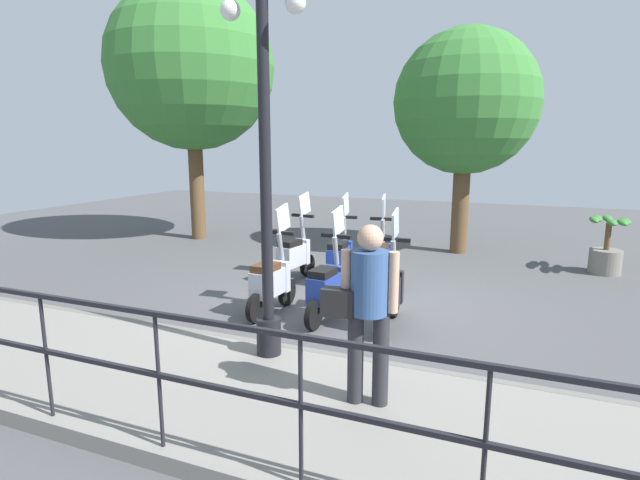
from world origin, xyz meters
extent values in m
plane|color=#4C4C4F|center=(0.00, 0.00, 0.00)|extent=(28.00, 28.00, 0.00)
cube|color=gray|center=(-3.20, 0.00, 0.07)|extent=(2.20, 20.00, 0.15)
cube|color=slate|center=(-2.15, 0.00, 0.07)|extent=(0.10, 20.00, 0.15)
cube|color=black|center=(-4.20, 0.00, 1.20)|extent=(0.04, 16.00, 0.04)
cube|color=black|center=(-4.20, 0.00, 0.73)|extent=(0.04, 16.00, 0.04)
cylinder|color=black|center=(-4.20, -2.29, 0.68)|extent=(0.03, 0.03, 1.05)
cylinder|color=black|center=(-4.20, -1.14, 0.68)|extent=(0.03, 0.03, 1.05)
cylinder|color=black|center=(-4.20, 0.00, 0.68)|extent=(0.03, 0.03, 1.05)
cylinder|color=black|center=(-4.20, 1.14, 0.68)|extent=(0.03, 0.03, 1.05)
cylinder|color=black|center=(-2.40, 0.05, 0.35)|extent=(0.26, 0.26, 0.40)
cylinder|color=black|center=(-2.40, 0.05, 2.11)|extent=(0.12, 0.12, 3.91)
sphere|color=white|center=(-2.40, -0.30, 3.67)|extent=(0.20, 0.20, 0.20)
sphere|color=white|center=(-2.40, 0.40, 3.67)|extent=(0.20, 0.20, 0.20)
cylinder|color=#28282D|center=(-2.98, -1.35, 0.56)|extent=(0.14, 0.14, 0.82)
cylinder|color=#28282D|center=(-3.01, -1.13, 0.56)|extent=(0.14, 0.14, 0.82)
cylinder|color=#335184|center=(-3.00, -1.24, 1.25)|extent=(0.37, 0.37, 0.55)
sphere|color=tan|center=(-3.00, -1.24, 1.63)|extent=(0.22, 0.22, 0.22)
cylinder|color=tan|center=(-2.97, -1.44, 1.26)|extent=(0.09, 0.09, 0.52)
cylinder|color=tan|center=(-3.03, -1.04, 1.26)|extent=(0.09, 0.09, 0.52)
cube|color=black|center=(-3.09, -0.99, 1.07)|extent=(0.18, 0.30, 0.24)
cylinder|color=brown|center=(3.51, 5.16, 1.35)|extent=(0.36, 0.36, 2.70)
sphere|color=#387A33|center=(3.51, 5.16, 4.19)|extent=(3.97, 3.97, 3.97)
cylinder|color=brown|center=(4.29, -1.16, 1.05)|extent=(0.36, 0.36, 2.10)
sphere|color=#387A33|center=(4.29, -1.16, 3.24)|extent=(3.02, 3.02, 3.02)
cylinder|color=slate|center=(3.45, -3.91, 0.23)|extent=(0.56, 0.56, 0.45)
cylinder|color=brown|center=(3.45, -3.91, 0.70)|extent=(0.10, 0.10, 0.50)
ellipsoid|color=#387A33|center=(3.70, -3.91, 1.00)|extent=(0.56, 0.16, 0.10)
ellipsoid|color=#387A33|center=(3.20, -3.91, 1.00)|extent=(0.56, 0.16, 0.10)
ellipsoid|color=#387A33|center=(3.45, -3.66, 1.00)|extent=(0.56, 0.16, 0.10)
ellipsoid|color=#387A33|center=(3.45, -4.16, 1.00)|extent=(0.56, 0.16, 0.10)
ellipsoid|color=#387A33|center=(3.63, -3.73, 1.00)|extent=(0.56, 0.16, 0.10)
ellipsoid|color=#387A33|center=(3.27, -4.09, 1.00)|extent=(0.56, 0.16, 0.10)
cylinder|color=black|center=(-0.34, -0.84, 0.20)|extent=(0.40, 0.09, 0.40)
cylinder|color=black|center=(-1.17, -0.87, 0.20)|extent=(0.40, 0.09, 0.40)
cube|color=black|center=(-0.84, -0.86, 0.48)|extent=(0.61, 0.30, 0.36)
cube|color=black|center=(-0.55, -0.85, 0.50)|extent=(0.13, 0.30, 0.44)
cube|color=#4C2D19|center=(-0.91, -0.86, 0.71)|extent=(0.41, 0.27, 0.10)
cylinder|color=gray|center=(-0.49, -0.84, 0.85)|extent=(0.19, 0.08, 0.55)
cube|color=black|center=(-0.49, -0.84, 1.13)|extent=(0.08, 0.44, 0.05)
cube|color=silver|center=(-0.43, -0.84, 1.33)|extent=(0.39, 0.04, 0.42)
cylinder|color=black|center=(-0.39, -0.05, 0.20)|extent=(0.41, 0.11, 0.40)
cylinder|color=black|center=(-1.22, 0.01, 0.20)|extent=(0.41, 0.11, 0.40)
cube|color=navy|center=(-0.89, -0.01, 0.48)|extent=(0.62, 0.33, 0.36)
cube|color=navy|center=(-0.60, -0.04, 0.50)|extent=(0.14, 0.31, 0.44)
cube|color=black|center=(-0.96, -0.01, 0.71)|extent=(0.42, 0.29, 0.10)
cylinder|color=gray|center=(-0.54, -0.04, 0.85)|extent=(0.19, 0.08, 0.55)
cube|color=black|center=(-0.54, -0.04, 1.13)|extent=(0.10, 0.44, 0.05)
cube|color=silver|center=(-0.48, -0.05, 1.33)|extent=(0.39, 0.06, 0.42)
cylinder|color=black|center=(-0.43, 0.78, 0.20)|extent=(0.41, 0.11, 0.40)
cylinder|color=black|center=(-1.26, 0.84, 0.20)|extent=(0.41, 0.11, 0.40)
cube|color=#B7BCC6|center=(-0.93, 0.82, 0.48)|extent=(0.62, 0.33, 0.36)
cube|color=#B7BCC6|center=(-0.64, 0.79, 0.50)|extent=(0.14, 0.31, 0.44)
cube|color=#4C2D19|center=(-1.00, 0.82, 0.71)|extent=(0.42, 0.29, 0.10)
cylinder|color=gray|center=(-0.58, 0.79, 0.85)|extent=(0.19, 0.08, 0.55)
cube|color=black|center=(-0.58, 0.79, 1.13)|extent=(0.09, 0.44, 0.05)
cube|color=silver|center=(-0.52, 0.78, 1.33)|extent=(0.39, 0.06, 0.42)
cylinder|color=black|center=(1.38, -0.21, 0.20)|extent=(0.41, 0.14, 0.40)
cylinder|color=black|center=(0.56, -0.34, 0.20)|extent=(0.41, 0.14, 0.40)
cube|color=navy|center=(0.88, -0.29, 0.48)|extent=(0.64, 0.37, 0.36)
cube|color=navy|center=(1.17, -0.25, 0.50)|extent=(0.16, 0.31, 0.44)
cube|color=black|center=(0.81, -0.30, 0.71)|extent=(0.43, 0.32, 0.10)
cylinder|color=gray|center=(1.23, -0.24, 0.85)|extent=(0.19, 0.10, 0.55)
cube|color=black|center=(1.23, -0.24, 1.13)|extent=(0.13, 0.44, 0.05)
cube|color=silver|center=(1.29, -0.23, 1.33)|extent=(0.39, 0.09, 0.42)
cylinder|color=black|center=(1.35, 0.45, 0.20)|extent=(0.40, 0.11, 0.40)
cylinder|color=black|center=(0.52, 0.39, 0.20)|extent=(0.40, 0.11, 0.40)
cube|color=navy|center=(0.85, 0.42, 0.48)|extent=(0.62, 0.32, 0.36)
cube|color=navy|center=(1.14, 0.44, 0.50)|extent=(0.14, 0.31, 0.44)
cube|color=black|center=(0.78, 0.41, 0.71)|extent=(0.42, 0.29, 0.10)
cylinder|color=gray|center=(1.20, 0.44, 0.85)|extent=(0.19, 0.08, 0.55)
cube|color=black|center=(1.20, 0.44, 1.13)|extent=(0.09, 0.44, 0.05)
cube|color=silver|center=(1.26, 0.45, 1.33)|extent=(0.39, 0.06, 0.42)
cylinder|color=black|center=(1.22, 1.16, 0.20)|extent=(0.41, 0.14, 0.40)
cylinder|color=black|center=(0.40, 1.28, 0.20)|extent=(0.41, 0.14, 0.40)
cube|color=#B7BCC6|center=(0.72, 1.23, 0.48)|extent=(0.63, 0.36, 0.36)
cube|color=#B7BCC6|center=(1.01, 1.19, 0.50)|extent=(0.16, 0.31, 0.44)
cube|color=black|center=(0.65, 1.24, 0.71)|extent=(0.43, 0.31, 0.10)
cylinder|color=gray|center=(1.07, 1.18, 0.85)|extent=(0.19, 0.09, 0.55)
cube|color=black|center=(1.07, 1.18, 1.13)|extent=(0.12, 0.44, 0.05)
cube|color=silver|center=(1.13, 1.17, 1.33)|extent=(0.39, 0.08, 0.42)
camera|label=1|loc=(-6.90, -2.37, 2.41)|focal=28.00mm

